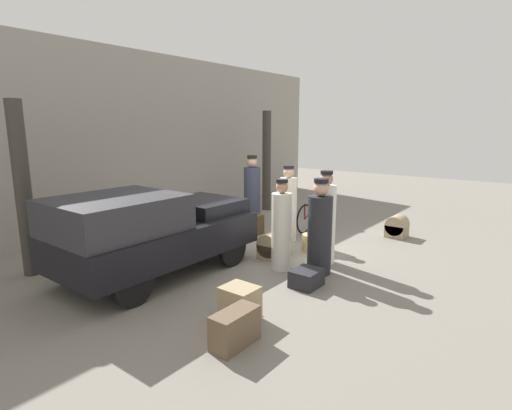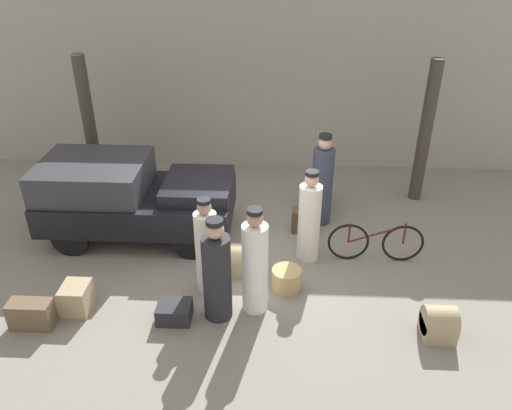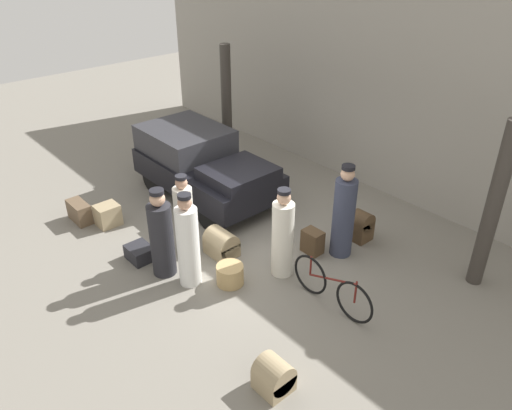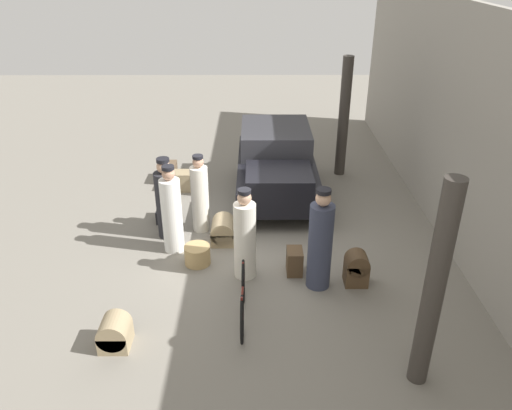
{
  "view_description": "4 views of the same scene",
  "coord_description": "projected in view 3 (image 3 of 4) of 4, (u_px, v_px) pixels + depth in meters",
  "views": [
    {
      "loc": [
        -6.36,
        -4.88,
        2.61
      ],
      "look_at": [
        0.2,
        0.2,
        0.95
      ],
      "focal_mm": 28.0,
      "sensor_mm": 36.0,
      "label": 1
    },
    {
      "loc": [
        0.58,
        -7.49,
        5.26
      ],
      "look_at": [
        0.2,
        0.2,
        0.95
      ],
      "focal_mm": 35.0,
      "sensor_mm": 36.0,
      "label": 2
    },
    {
      "loc": [
        6.36,
        -5.23,
        5.64
      ],
      "look_at": [
        0.2,
        0.2,
        0.95
      ],
      "focal_mm": 35.0,
      "sensor_mm": 36.0,
      "label": 3
    },
    {
      "loc": [
        8.66,
        0.17,
        5.32
      ],
      "look_at": [
        0.2,
        0.2,
        0.95
      ],
      "focal_mm": 35.0,
      "sensor_mm": 36.0,
      "label": 4
    }
  ],
  "objects": [
    {
      "name": "canopy_pillar_right",
      "position": [
        493.0,
        208.0,
        8.22
      ],
      "size": [
        0.27,
        0.27,
        3.05
      ],
      "color": "#38332D",
      "rests_on": "ground"
    },
    {
      "name": "ground_plane",
      "position": [
        242.0,
        246.0,
        9.94
      ],
      "size": [
        30.0,
        30.0,
        0.0
      ],
      "primitive_type": "plane",
      "color": "gray"
    },
    {
      "name": "porter_standing_middle",
      "position": [
        162.0,
        237.0,
        8.82
      ],
      "size": [
        0.43,
        0.43,
        1.71
      ],
      "color": "#232328",
      "rests_on": "ground"
    },
    {
      "name": "bicycle",
      "position": [
        331.0,
        288.0,
        8.22
      ],
      "size": [
        1.69,
        0.04,
        0.78
      ],
      "color": "black",
      "rests_on": "ground"
    },
    {
      "name": "wicker_basket",
      "position": [
        230.0,
        275.0,
        8.83
      ],
      "size": [
        0.49,
        0.49,
        0.37
      ],
      "color": "tan",
      "rests_on": "ground"
    },
    {
      "name": "trunk_large_brown",
      "position": [
        361.0,
        226.0,
        9.99
      ],
      "size": [
        0.37,
        0.4,
        0.63
      ],
      "color": "#4C3823",
      "rests_on": "ground"
    },
    {
      "name": "suitcase_tan_flat",
      "position": [
        312.0,
        242.0,
        9.65
      ],
      "size": [
        0.39,
        0.29,
        0.48
      ],
      "color": "#4C3823",
      "rests_on": "ground"
    },
    {
      "name": "porter_carrying_trunk",
      "position": [
        188.0,
        244.0,
        8.55
      ],
      "size": [
        0.39,
        0.39,
        1.79
      ],
      "color": "white",
      "rests_on": "ground"
    },
    {
      "name": "trunk_barrel_dark",
      "position": [
        221.0,
        244.0,
        9.59
      ],
      "size": [
        0.6,
        0.47,
        0.52
      ],
      "color": "#9E8966",
      "rests_on": "ground"
    },
    {
      "name": "trunk_wicker_pale",
      "position": [
        274.0,
        376.0,
        6.8
      ],
      "size": [
        0.46,
        0.45,
        0.51
      ],
      "color": "#9E8966",
      "rests_on": "ground"
    },
    {
      "name": "porter_with_bicycle",
      "position": [
        283.0,
        236.0,
        8.81
      ],
      "size": [
        0.39,
        0.39,
        1.73
      ],
      "color": "silver",
      "rests_on": "ground"
    },
    {
      "name": "truck",
      "position": [
        202.0,
        163.0,
        11.35
      ],
      "size": [
        3.53,
        1.79,
        1.5
      ],
      "color": "black",
      "rests_on": "ground"
    },
    {
      "name": "suitcase_small_leather",
      "position": [
        79.0,
        212.0,
        10.67
      ],
      "size": [
        0.64,
        0.3,
        0.44
      ],
      "color": "brown",
      "rests_on": "ground"
    },
    {
      "name": "conductor_in_dark_uniform",
      "position": [
        184.0,
        219.0,
        9.36
      ],
      "size": [
        0.36,
        0.36,
        1.68
      ],
      "color": "silver",
      "rests_on": "ground"
    },
    {
      "name": "suitcase_black_upright",
      "position": [
        108.0,
        215.0,
        10.52
      ],
      "size": [
        0.41,
        0.47,
        0.46
      ],
      "color": "#9E8966",
      "rests_on": "ground"
    },
    {
      "name": "porter_lifting_near_truck",
      "position": [
        344.0,
        215.0,
        9.31
      ],
      "size": [
        0.42,
        0.42,
        1.88
      ],
      "color": "#33384C",
      "rests_on": "ground"
    },
    {
      "name": "trunk_umber_medium",
      "position": [
        140.0,
        253.0,
        9.48
      ],
      "size": [
        0.51,
        0.42,
        0.28
      ],
      "color": "#232328",
      "rests_on": "ground"
    },
    {
      "name": "canopy_pillar_left",
      "position": [
        226.0,
        104.0,
        12.83
      ],
      "size": [
        0.27,
        0.27,
        3.05
      ],
      "color": "#38332D",
      "rests_on": "ground"
    },
    {
      "name": "station_building_facade",
      "position": [
        380.0,
        95.0,
        11.16
      ],
      "size": [
        16.0,
        0.15,
        4.5
      ],
      "color": "gray",
      "rests_on": "ground"
    }
  ]
}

